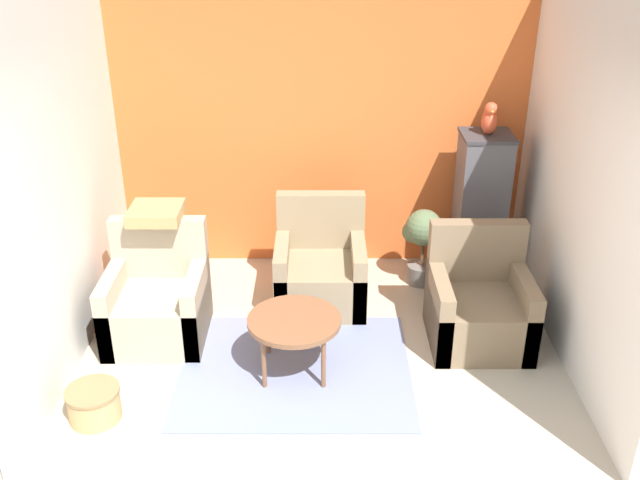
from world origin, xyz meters
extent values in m
cube|color=orange|center=(0.00, 3.16, 1.39)|extent=(3.95, 0.06, 2.78)
cube|color=silver|center=(-1.95, 1.56, 1.39)|extent=(0.06, 3.13, 2.78)
cube|color=silver|center=(1.95, 1.56, 1.39)|extent=(0.06, 3.13, 2.78)
cube|color=slate|center=(-0.20, 1.24, 0.01)|extent=(1.79, 1.49, 0.01)
cylinder|color=brown|center=(-0.20, 1.24, 0.45)|extent=(0.71, 0.71, 0.04)
cylinder|color=brown|center=(-0.42, 1.02, 0.22)|extent=(0.04, 0.04, 0.43)
cylinder|color=brown|center=(0.02, 1.02, 0.22)|extent=(0.04, 0.04, 0.43)
cylinder|color=brown|center=(-0.42, 1.46, 0.22)|extent=(0.04, 0.04, 0.43)
cylinder|color=brown|center=(0.02, 1.46, 0.22)|extent=(0.04, 0.04, 0.43)
cube|color=tan|center=(-1.35, 1.70, 0.21)|extent=(0.79, 0.77, 0.43)
cube|color=tan|center=(-1.35, 2.02, 0.69)|extent=(0.79, 0.14, 0.52)
cube|color=tan|center=(-1.69, 1.70, 0.31)|extent=(0.12, 0.77, 0.61)
cube|color=tan|center=(-1.02, 1.70, 0.31)|extent=(0.12, 0.77, 0.61)
cube|color=#7A664C|center=(1.29, 1.64, 0.21)|extent=(0.79, 0.77, 0.43)
cube|color=#7A664C|center=(1.29, 1.95, 0.69)|extent=(0.79, 0.14, 0.52)
cube|color=#7A664C|center=(0.96, 1.64, 0.31)|extent=(0.12, 0.77, 0.61)
cube|color=#7A664C|center=(1.63, 1.64, 0.31)|extent=(0.12, 0.77, 0.61)
cube|color=#8E7A5B|center=(0.00, 2.25, 0.21)|extent=(0.79, 0.77, 0.43)
cube|color=#8E7A5B|center=(0.00, 2.57, 0.69)|extent=(0.79, 0.14, 0.52)
cube|color=#8E7A5B|center=(-0.34, 2.25, 0.31)|extent=(0.12, 0.77, 0.61)
cube|color=#8E7A5B|center=(0.33, 2.25, 0.31)|extent=(0.12, 0.77, 0.61)
cube|color=#353539|center=(1.47, 2.72, 0.06)|extent=(0.52, 0.52, 0.12)
cube|color=#4C4C51|center=(1.47, 2.72, 0.77)|extent=(0.43, 0.43, 1.30)
cube|color=#353539|center=(1.47, 2.72, 1.43)|extent=(0.45, 0.45, 0.03)
ellipsoid|color=#D14C2D|center=(1.47, 2.72, 1.56)|extent=(0.14, 0.17, 0.22)
sphere|color=#D14C2D|center=(1.47, 2.70, 1.68)|extent=(0.12, 0.12, 0.12)
cone|color=gold|center=(1.47, 2.65, 1.67)|extent=(0.05, 0.05, 0.05)
cone|color=#D14C2D|center=(1.47, 2.80, 1.54)|extent=(0.07, 0.14, 0.19)
cylinder|color=#66605B|center=(0.95, 2.64, 0.09)|extent=(0.26, 0.26, 0.18)
cylinder|color=brown|center=(0.95, 2.64, 0.32)|extent=(0.03, 0.03, 0.27)
sphere|color=#566B47|center=(0.95, 2.64, 0.57)|extent=(0.34, 0.34, 0.34)
sphere|color=#566B47|center=(0.86, 2.68, 0.51)|extent=(0.20, 0.20, 0.20)
sphere|color=#566B47|center=(1.04, 2.62, 0.53)|extent=(0.19, 0.19, 0.19)
cylinder|color=tan|center=(-1.60, 0.68, 0.12)|extent=(0.36, 0.36, 0.24)
cylinder|color=olive|center=(-1.60, 0.68, 0.23)|extent=(0.38, 0.38, 0.02)
cube|color=tan|center=(-1.35, 2.02, 1.00)|extent=(0.42, 0.42, 0.10)
camera|label=1|loc=(-0.01, -3.32, 3.36)|focal=40.00mm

